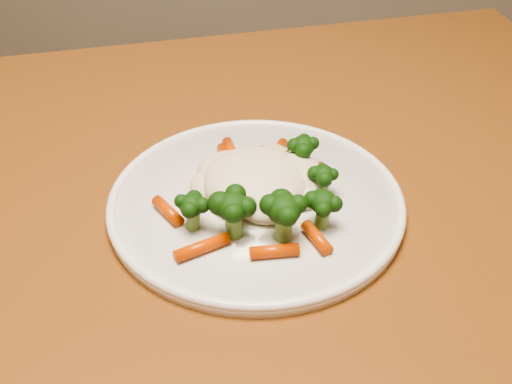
# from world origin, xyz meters

# --- Properties ---
(dining_table) EXTENTS (1.32, 1.04, 0.75)m
(dining_table) POSITION_xyz_m (0.24, 0.11, 0.65)
(dining_table) COLOR brown
(dining_table) RESTS_ON ground
(plate) EXTENTS (0.30, 0.30, 0.01)m
(plate) POSITION_xyz_m (0.31, 0.09, 0.76)
(plate) COLOR white
(plate) RESTS_ON dining_table
(meal) EXTENTS (0.19, 0.20, 0.05)m
(meal) POSITION_xyz_m (0.32, 0.09, 0.78)
(meal) COLOR beige
(meal) RESTS_ON plate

